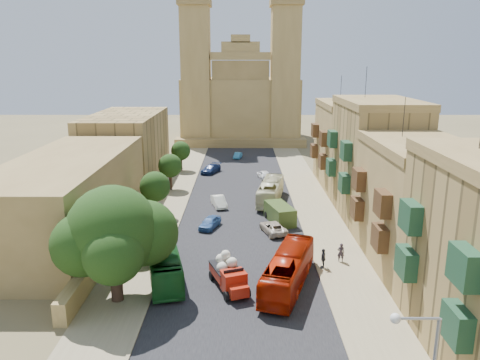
{
  "coord_description": "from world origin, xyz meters",
  "views": [
    {
      "loc": [
        0.13,
        -28.96,
        18.18
      ],
      "look_at": [
        0.0,
        26.0,
        4.0
      ],
      "focal_mm": 35.0,
      "sensor_mm": 36.0,
      "label": 1
    }
  ],
  "objects_px": {
    "street_tree_a": "(132,229)",
    "car_dkblue": "(211,169)",
    "street_tree_d": "(181,151)",
    "car_cream": "(273,228)",
    "ficus_tree": "(114,234)",
    "car_blue_a": "(210,222)",
    "pedestrian_c": "(323,258)",
    "bus_cream_east": "(271,191)",
    "olive_pickup": "(280,214)",
    "church": "(241,99)",
    "car_white_a": "(219,201)",
    "pedestrian_a": "(341,252)",
    "red_truck": "(229,273)",
    "street_tree_b": "(155,187)",
    "bus_red_east": "(288,270)",
    "car_white_b": "(264,174)",
    "bus_green_north": "(164,261)",
    "car_blue_b": "(238,155)",
    "street_tree_c": "(170,166)"
  },
  "relations": [
    {
      "from": "olive_pickup",
      "to": "pedestrian_c",
      "type": "distance_m",
      "value": 12.56
    },
    {
      "from": "car_blue_a",
      "to": "street_tree_a",
      "type": "bearing_deg",
      "value": -110.35
    },
    {
      "from": "street_tree_b",
      "to": "bus_cream_east",
      "type": "xyz_separation_m",
      "value": [
        14.0,
        6.01,
        -2.25
      ]
    },
    {
      "from": "car_blue_a",
      "to": "ficus_tree",
      "type": "bearing_deg",
      "value": -91.6
    },
    {
      "from": "street_tree_b",
      "to": "bus_red_east",
      "type": "xyz_separation_m",
      "value": [
        14.0,
        -17.71,
        -2.22
      ]
    },
    {
      "from": "olive_pickup",
      "to": "pedestrian_c",
      "type": "height_order",
      "value": "olive_pickup"
    },
    {
      "from": "street_tree_b",
      "to": "street_tree_d",
      "type": "height_order",
      "value": "street_tree_b"
    },
    {
      "from": "street_tree_d",
      "to": "olive_pickup",
      "type": "xyz_separation_m",
      "value": [
        14.58,
        -25.94,
        -2.33
      ]
    },
    {
      "from": "church",
      "to": "car_white_a",
      "type": "relative_size",
      "value": 8.86
    },
    {
      "from": "street_tree_b",
      "to": "olive_pickup",
      "type": "xyz_separation_m",
      "value": [
        14.58,
        -1.94,
        -2.69
      ]
    },
    {
      "from": "olive_pickup",
      "to": "street_tree_b",
      "type": "bearing_deg",
      "value": 172.41
    },
    {
      "from": "red_truck",
      "to": "pedestrian_c",
      "type": "bearing_deg",
      "value": 25.01
    },
    {
      "from": "street_tree_d",
      "to": "pedestrian_c",
      "type": "height_order",
      "value": "street_tree_d"
    },
    {
      "from": "ficus_tree",
      "to": "car_cream",
      "type": "xyz_separation_m",
      "value": [
        13.01,
        14.56,
        -4.82
      ]
    },
    {
      "from": "ficus_tree",
      "to": "pedestrian_c",
      "type": "relative_size",
      "value": 5.0
    },
    {
      "from": "street_tree_b",
      "to": "car_white_b",
      "type": "height_order",
      "value": "street_tree_b"
    },
    {
      "from": "bus_red_east",
      "to": "car_white_b",
      "type": "bearing_deg",
      "value": -71.71
    },
    {
      "from": "street_tree_a",
      "to": "car_cream",
      "type": "distance_m",
      "value": 15.27
    },
    {
      "from": "street_tree_b",
      "to": "bus_green_north",
      "type": "bearing_deg",
      "value": -77.59
    },
    {
      "from": "street_tree_d",
      "to": "car_cream",
      "type": "height_order",
      "value": "street_tree_d"
    },
    {
      "from": "car_white_a",
      "to": "church",
      "type": "bearing_deg",
      "value": 72.38
    },
    {
      "from": "red_truck",
      "to": "car_white_b",
      "type": "bearing_deg",
      "value": 82.87
    },
    {
      "from": "car_cream",
      "to": "bus_cream_east",
      "type": "bearing_deg",
      "value": -109.03
    },
    {
      "from": "street_tree_a",
      "to": "car_dkblue",
      "type": "xyz_separation_m",
      "value": [
        5.14,
        34.18,
        -2.25
      ]
    },
    {
      "from": "street_tree_b",
      "to": "street_tree_c",
      "type": "relative_size",
      "value": 1.06
    },
    {
      "from": "bus_red_east",
      "to": "car_cream",
      "type": "bearing_deg",
      "value": -70.25
    },
    {
      "from": "bus_green_north",
      "to": "bus_cream_east",
      "type": "height_order",
      "value": "bus_green_north"
    },
    {
      "from": "street_tree_a",
      "to": "street_tree_b",
      "type": "height_order",
      "value": "street_tree_b"
    },
    {
      "from": "car_dkblue",
      "to": "pedestrian_a",
      "type": "distance_m",
      "value": 37.76
    },
    {
      "from": "car_cream",
      "to": "pedestrian_c",
      "type": "height_order",
      "value": "pedestrian_c"
    },
    {
      "from": "car_cream",
      "to": "bus_red_east",
      "type": "bearing_deg",
      "value": 74.91
    },
    {
      "from": "ficus_tree",
      "to": "car_blue_a",
      "type": "height_order",
      "value": "ficus_tree"
    },
    {
      "from": "car_blue_b",
      "to": "pedestrian_a",
      "type": "relative_size",
      "value": 1.86
    },
    {
      "from": "street_tree_c",
      "to": "street_tree_d",
      "type": "xyz_separation_m",
      "value": [
        0.0,
        12.0,
        -0.16
      ]
    },
    {
      "from": "street_tree_c",
      "to": "bus_cream_east",
      "type": "distance_m",
      "value": 15.36
    },
    {
      "from": "bus_cream_east",
      "to": "car_white_a",
      "type": "height_order",
      "value": "bus_cream_east"
    },
    {
      "from": "car_dkblue",
      "to": "bus_cream_east",
      "type": "bearing_deg",
      "value": -37.72
    },
    {
      "from": "car_cream",
      "to": "pedestrian_c",
      "type": "bearing_deg",
      "value": 97.12
    },
    {
      "from": "bus_cream_east",
      "to": "car_white_b",
      "type": "distance_m",
      "value": 12.58
    },
    {
      "from": "bus_green_north",
      "to": "car_cream",
      "type": "relative_size",
      "value": 2.38
    },
    {
      "from": "street_tree_d",
      "to": "car_dkblue",
      "type": "height_order",
      "value": "street_tree_d"
    },
    {
      "from": "bus_red_east",
      "to": "car_blue_a",
      "type": "bearing_deg",
      "value": -44.19
    },
    {
      "from": "bus_red_east",
      "to": "bus_cream_east",
      "type": "bearing_deg",
      "value": -72.15
    },
    {
      "from": "olive_pickup",
      "to": "car_cream",
      "type": "height_order",
      "value": "olive_pickup"
    },
    {
      "from": "red_truck",
      "to": "car_white_b",
      "type": "relative_size",
      "value": 1.42
    },
    {
      "from": "pedestrian_a",
      "to": "red_truck",
      "type": "bearing_deg",
      "value": 31.89
    },
    {
      "from": "bus_green_north",
      "to": "car_blue_b",
      "type": "bearing_deg",
      "value": 70.03
    },
    {
      "from": "car_white_a",
      "to": "olive_pickup",
      "type": "bearing_deg",
      "value": -53.53
    },
    {
      "from": "street_tree_c",
      "to": "car_dkblue",
      "type": "height_order",
      "value": "street_tree_c"
    },
    {
      "from": "car_dkblue",
      "to": "ficus_tree",
      "type": "bearing_deg",
      "value": -72.61
    }
  ]
}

